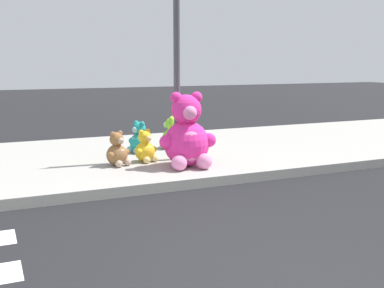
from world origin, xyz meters
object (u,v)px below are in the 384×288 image
(sign_pole, at_px, (177,60))
(plush_yellow, at_px, (146,149))
(plush_lime, at_px, (171,135))
(plush_pink_large, at_px, (187,137))
(plush_brown, at_px, (118,152))
(plush_teal, at_px, (139,140))
(plush_white, at_px, (187,142))

(sign_pole, distance_m, plush_yellow, 1.58)
(plush_lime, xyz_separation_m, plush_yellow, (-0.85, -1.03, -0.03))
(plush_pink_large, relative_size, plush_brown, 2.12)
(plush_pink_large, xyz_separation_m, plush_yellow, (-0.50, 0.61, -0.26))
(plush_lime, height_order, plush_brown, plush_lime)
(plush_teal, bearing_deg, plush_brown, -124.66)
(sign_pole, xyz_separation_m, plush_pink_large, (-0.06, -0.58, -1.22))
(plush_yellow, bearing_deg, plush_brown, -168.11)
(plush_pink_large, distance_m, plush_white, 1.20)
(sign_pole, xyz_separation_m, plush_lime, (0.29, 1.06, -1.45))
(plush_teal, bearing_deg, plush_lime, 15.95)
(plush_white, xyz_separation_m, plush_yellow, (-0.95, -0.46, 0.03))
(sign_pole, relative_size, plush_brown, 5.66)
(sign_pole, relative_size, plush_teal, 5.43)
(plush_white, bearing_deg, plush_lime, 99.93)
(plush_teal, height_order, plush_white, plush_teal)
(sign_pole, distance_m, plush_teal, 1.75)
(plush_lime, height_order, plush_white, plush_lime)
(sign_pole, xyz_separation_m, plush_white, (0.39, 0.49, -1.50))
(sign_pole, bearing_deg, plush_brown, -175.86)
(plush_teal, distance_m, plush_lime, 0.74)
(plush_pink_large, height_order, plush_lime, plush_pink_large)
(plush_brown, height_order, plush_white, plush_brown)
(sign_pole, bearing_deg, plush_pink_large, -96.28)
(plush_teal, xyz_separation_m, plush_brown, (-0.65, -0.94, -0.01))
(plush_pink_large, bearing_deg, plush_teal, 103.90)
(plush_yellow, bearing_deg, plush_teal, 80.46)
(plush_pink_large, bearing_deg, plush_brown, 153.24)
(plush_brown, bearing_deg, plush_pink_large, -26.76)
(plush_lime, bearing_deg, plush_pink_large, -102.18)
(plush_brown, relative_size, plush_yellow, 1.02)
(plush_lime, xyz_separation_m, plush_brown, (-1.36, -1.14, -0.02))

